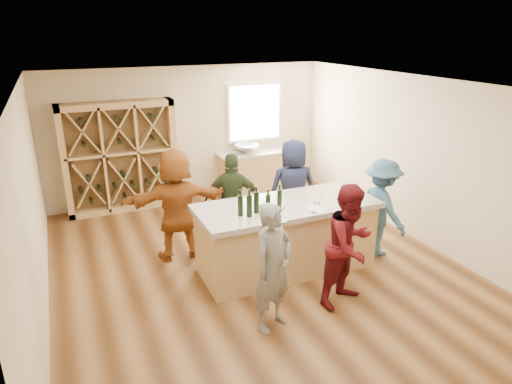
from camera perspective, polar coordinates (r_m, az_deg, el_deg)
name	(u,v)px	position (r m, az deg, el deg)	size (l,w,h in m)	color
floor	(255,268)	(7.31, -0.09, -9.48)	(6.00, 7.00, 0.10)	brown
ceiling	(255,81)	(6.40, -0.10, 13.75)	(6.00, 7.00, 0.10)	white
wall_back	(189,133)	(9.95, -8.38, 7.32)	(6.00, 0.10, 2.80)	beige
wall_front	(432,310)	(4.04, 21.18, -13.61)	(6.00, 0.10, 2.80)	beige
wall_left	(27,213)	(6.23, -26.76, -2.39)	(0.10, 7.00, 2.80)	beige
wall_right	(417,159)	(8.36, 19.47, 3.96)	(0.10, 7.00, 2.80)	beige
window_frame	(254,112)	(10.30, -0.19, 9.94)	(1.30, 0.06, 1.30)	white
window_pane	(255,113)	(10.27, -0.11, 9.90)	(1.18, 0.01, 1.18)	white
wine_rack	(120,157)	(9.48, -16.59, 4.19)	(2.20, 0.45, 2.20)	tan
back_counter_base	(255,173)	(10.34, -0.09, 2.43)	(1.60, 0.58, 0.86)	tan
back_counter_top	(255,153)	(10.21, -0.10, 4.89)	(1.70, 0.62, 0.06)	#AFA08F
sink	(247,149)	(10.10, -1.14, 5.45)	(0.54, 0.54, 0.19)	silver
faucet	(244,144)	(10.25, -1.53, 5.99)	(0.02, 0.02, 0.30)	silver
tasting_counter_base	(286,239)	(6.99, 3.80, -5.88)	(2.60, 1.00, 1.00)	tan
tasting_counter_top	(287,206)	(6.78, 3.90, -1.76)	(2.72, 1.12, 0.08)	#AFA08F
wine_bottle_a	(240,206)	(6.27, -1.97, -1.71)	(0.07, 0.07, 0.30)	black
wine_bottle_b	(249,206)	(6.23, -0.84, -1.71)	(0.08, 0.08, 0.32)	black
wine_bottle_c	(256,202)	(6.37, 0.04, -1.30)	(0.08, 0.08, 0.31)	black
wine_bottle_d	(268,204)	(6.36, 1.51, -1.48)	(0.07, 0.07, 0.28)	black
wine_bottle_e	(279,199)	(6.51, 2.96, -0.94)	(0.07, 0.07, 0.29)	black
wine_glass_a	(283,212)	(6.22, 3.39, -2.49)	(0.07, 0.07, 0.18)	white
wine_glass_b	(314,207)	(6.44, 7.21, -1.88)	(0.06, 0.06, 0.17)	white
wine_glass_c	(344,200)	(6.72, 10.97, -1.03)	(0.07, 0.07, 0.19)	white
wine_glass_d	(319,198)	(6.78, 7.92, -0.74)	(0.07, 0.07, 0.18)	white
wine_glass_e	(350,194)	(7.01, 11.63, -0.26)	(0.07, 0.07, 0.17)	white
tasting_menu_a	(276,219)	(6.23, 2.53, -3.33)	(0.22, 0.31, 0.00)	white
tasting_menu_b	(317,209)	(6.61, 7.62, -2.10)	(0.20, 0.27, 0.00)	white
tasting_menu_c	(349,205)	(6.82, 11.54, -1.63)	(0.20, 0.27, 0.00)	white
person_near_left	(273,268)	(5.55, 2.15, -9.42)	(0.60, 0.44, 1.64)	slate
person_near_right	(350,245)	(6.15, 11.65, -6.53)	(0.82, 0.45, 1.68)	#590F14
person_server	(381,208)	(7.61, 15.35, -1.89)	(1.04, 0.48, 1.61)	#335972
person_far_mid	(233,201)	(7.60, -2.87, -1.12)	(0.95, 0.49, 1.63)	#263319
person_far_right	(293,189)	(7.99, 4.62, 0.41)	(0.86, 0.56, 1.76)	#191E38
person_far_left	(177,204)	(7.29, -9.86, -1.52)	(1.69, 0.61, 1.82)	#994C19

